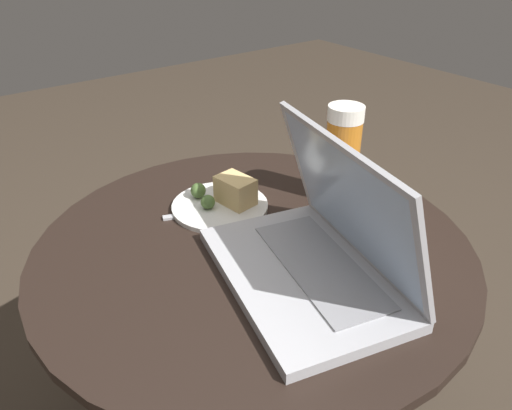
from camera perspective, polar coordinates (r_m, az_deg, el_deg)
name	(u,v)px	position (r m, az deg, el deg)	size (l,w,h in m)	color
table	(253,311)	(0.94, -0.30, -11.98)	(0.74, 0.74, 0.56)	#515156
napkin	(223,215)	(0.92, -3.81, -1.12)	(0.15, 0.11, 0.00)	silver
laptop	(318,251)	(0.75, 7.07, -5.27)	(0.38, 0.29, 0.22)	#B2B2B7
beer_glass	(342,153)	(0.95, 9.83, 5.85)	(0.07, 0.07, 0.19)	#C6701E
snack_plate	(224,200)	(0.94, -3.71, 0.59)	(0.18, 0.18, 0.06)	silver
fork	(215,211)	(0.93, -4.75, -0.68)	(0.08, 0.16, 0.00)	#B2B2B7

